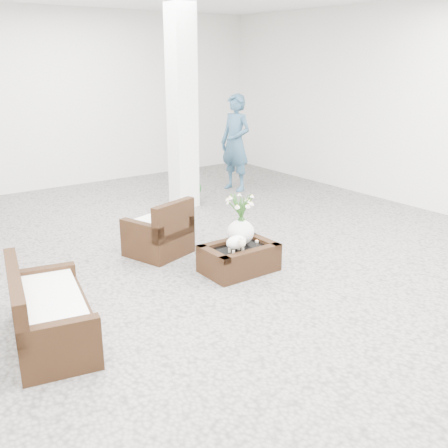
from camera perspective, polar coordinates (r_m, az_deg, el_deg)
ground at (r=6.72m, az=-0.50°, el=-4.83°), size 11.00×11.00×0.00m
column at (r=9.24m, az=-4.57°, el=12.57°), size 0.40×0.40×3.50m
coffee_table at (r=6.58m, az=1.63°, el=-3.85°), size 0.90×0.60×0.31m
sheep_figurine at (r=6.35m, az=1.34°, el=-2.16°), size 0.28×0.23×0.21m
planter_narcissus at (r=6.53m, az=1.84°, el=1.14°), size 0.44×0.44×0.80m
tealight at (r=6.71m, az=3.58°, el=-1.88°), size 0.04×0.04×0.03m
armchair at (r=7.13m, az=-7.22°, el=-0.30°), size 0.91×0.89×0.78m
loveseat at (r=5.21m, az=-18.35°, el=-8.33°), size 0.93×1.50×0.74m
topiary at (r=9.44m, az=-4.05°, el=6.22°), size 0.37×0.37×1.39m
shopper at (r=10.48m, az=1.26°, el=8.81°), size 0.58×0.77×1.89m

